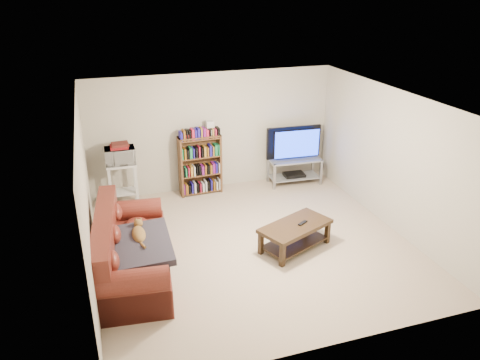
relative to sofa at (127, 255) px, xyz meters
name	(u,v)px	position (x,y,z in m)	size (l,w,h in m)	color
floor	(253,244)	(2.04, 0.26, -0.34)	(5.00, 5.00, 0.00)	beige
ceiling	(255,101)	(2.04, 0.26, 2.06)	(5.00, 5.00, 0.00)	white
wall_back	(213,132)	(2.04, 2.76, 0.86)	(5.00, 5.00, 0.00)	beige
wall_front	(330,262)	(2.04, -2.24, 0.86)	(5.00, 5.00, 0.00)	beige
wall_left	(86,198)	(-0.46, 0.26, 0.86)	(5.00, 5.00, 0.00)	beige
wall_right	(392,160)	(4.54, 0.26, 0.86)	(5.00, 5.00, 0.00)	beige
sofa	(127,255)	(0.00, 0.00, 0.00)	(1.22, 2.38, 0.98)	maroon
blanket	(139,245)	(0.17, -0.18, 0.23)	(0.88, 1.14, 0.10)	#2F2C37
cat	(139,234)	(0.19, 0.03, 0.29)	(0.25, 0.62, 0.19)	brown
coffee_table	(295,232)	(2.64, -0.06, -0.04)	(1.32, 1.01, 0.43)	black
remote	(303,223)	(2.76, -0.07, 0.10)	(0.19, 0.05, 0.02)	black
tv_stand	(294,167)	(3.72, 2.40, 0.03)	(1.12, 0.55, 0.55)	#999EA3
television	(296,144)	(3.72, 2.40, 0.55)	(1.18, 0.16, 0.68)	black
dvd_player	(294,175)	(3.72, 2.40, -0.15)	(0.44, 0.31, 0.06)	black
bookshelf	(200,164)	(1.70, 2.51, 0.29)	(0.86, 0.30, 1.22)	#55361D
shelf_clutter	(204,130)	(1.79, 2.53, 0.99)	(0.62, 0.21, 0.28)	silver
microwave_stand	(123,179)	(0.15, 2.36, 0.23)	(0.56, 0.41, 0.88)	silver
microwave	(120,156)	(0.15, 2.36, 0.70)	(0.54, 0.37, 0.30)	silver
game_boxes	(119,147)	(0.15, 2.36, 0.87)	(0.32, 0.28, 0.05)	maroon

